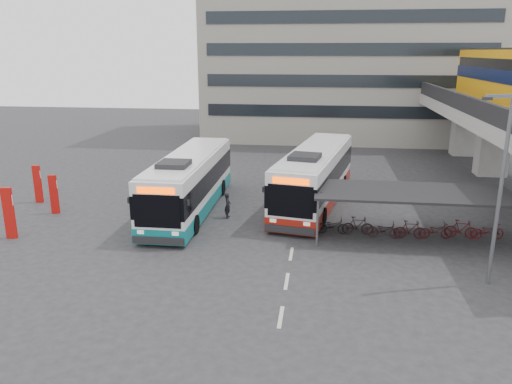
# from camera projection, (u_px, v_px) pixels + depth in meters

# --- Properties ---
(ground) EXTENTS (120.00, 120.00, 0.00)m
(ground) POSITION_uv_depth(u_px,v_px,m) (240.00, 251.00, 24.45)
(ground) COLOR #28282B
(ground) RESTS_ON ground
(bike_shelter) EXTENTS (10.00, 4.00, 2.54)m
(bike_shelter) POSITION_uv_depth(u_px,v_px,m) (411.00, 213.00, 25.86)
(bike_shelter) COLOR #595B60
(bike_shelter) RESTS_ON ground
(office_block) EXTENTS (30.00, 15.00, 25.00)m
(office_block) POSITION_uv_depth(u_px,v_px,m) (347.00, 22.00, 54.60)
(office_block) COLOR gray
(office_block) RESTS_ON ground
(road_markings) EXTENTS (0.15, 7.60, 0.01)m
(road_markings) POSITION_uv_depth(u_px,v_px,m) (287.00, 281.00, 21.27)
(road_markings) COLOR beige
(road_markings) RESTS_ON ground
(bus_main) EXTENTS (5.09, 13.26, 3.84)m
(bus_main) POSITION_uv_depth(u_px,v_px,m) (315.00, 176.00, 31.66)
(bus_main) COLOR white
(bus_main) RESTS_ON ground
(bus_teal) EXTENTS (2.80, 12.68, 3.74)m
(bus_teal) POSITION_uv_depth(u_px,v_px,m) (190.00, 183.00, 30.31)
(bus_teal) COLOR white
(bus_teal) RESTS_ON ground
(pedestrian) EXTENTS (0.36, 0.55, 1.50)m
(pedestrian) POSITION_uv_depth(u_px,v_px,m) (228.00, 206.00, 29.16)
(pedestrian) COLOR black
(pedestrian) RESTS_ON ground
(lamp_post) EXTENTS (1.34, 0.63, 7.93)m
(lamp_post) POSITION_uv_depth(u_px,v_px,m) (500.00, 180.00, 19.80)
(lamp_post) COLOR #595B60
(lamp_post) RESTS_ON ground
(sign_totem_south) EXTENTS (0.60, 0.20, 2.75)m
(sign_totem_south) POSITION_uv_depth(u_px,v_px,m) (9.00, 212.00, 25.80)
(sign_totem_south) COLOR #B60F0B
(sign_totem_south) RESTS_ON ground
(sign_totem_mid) EXTENTS (0.52, 0.21, 2.38)m
(sign_totem_mid) POSITION_uv_depth(u_px,v_px,m) (54.00, 194.00, 29.82)
(sign_totem_mid) COLOR #B60F0B
(sign_totem_mid) RESTS_ON ground
(sign_totem_north) EXTENTS (0.53, 0.16, 2.45)m
(sign_totem_north) POSITION_uv_depth(u_px,v_px,m) (38.00, 183.00, 32.02)
(sign_totem_north) COLOR #B60F0B
(sign_totem_north) RESTS_ON ground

